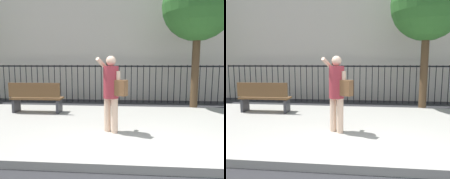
{
  "view_description": "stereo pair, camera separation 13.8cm",
  "coord_description": "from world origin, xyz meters",
  "views": [
    {
      "loc": [
        -0.23,
        -3.11,
        1.73
      ],
      "look_at": [
        -0.63,
        1.87,
        1.08
      ],
      "focal_mm": 34.18,
      "sensor_mm": 36.0,
      "label": 1
    },
    {
      "loc": [
        -0.1,
        -3.1,
        1.73
      ],
      "look_at": [
        -0.63,
        1.87,
        1.08
      ],
      "focal_mm": 34.18,
      "sensor_mm": 36.0,
      "label": 2
    }
  ],
  "objects": [
    {
      "name": "street_tree_near",
      "position": [
        2.06,
        4.49,
        3.6
      ],
      "size": [
        2.39,
        2.39,
        4.83
      ],
      "color": "#4C3823",
      "rests_on": "ground"
    },
    {
      "name": "iron_fence",
      "position": [
        0.0,
        5.9,
        1.02
      ],
      "size": [
        12.03,
        0.04,
        1.6
      ],
      "color": "black",
      "rests_on": "ground"
    },
    {
      "name": "sidewalk",
      "position": [
        0.0,
        2.2,
        0.07
      ],
      "size": [
        28.0,
        4.4,
        0.15
      ],
      "primitive_type": "cube",
      "color": "#9E9B93",
      "rests_on": "ground"
    },
    {
      "name": "ground_plane",
      "position": [
        0.0,
        0.0,
        0.0
      ],
      "size": [
        60.0,
        60.0,
        0.0
      ],
      "primitive_type": "plane",
      "color": "#28282B"
    },
    {
      "name": "street_bench",
      "position": [
        -3.1,
        3.22,
        0.65
      ],
      "size": [
        1.6,
        0.45,
        0.95
      ],
      "color": "brown",
      "rests_on": "sidewalk"
    },
    {
      "name": "building_facade",
      "position": [
        0.0,
        8.5,
        4.8
      ],
      "size": [
        28.0,
        4.0,
        9.6
      ],
      "primitive_type": "cube",
      "color": "beige",
      "rests_on": "ground"
    },
    {
      "name": "pedestrian_on_phone",
      "position": [
        -0.6,
        1.55,
        1.15
      ],
      "size": [
        0.72,
        0.62,
        1.71
      ],
      "color": "beige",
      "rests_on": "sidewalk"
    }
  ]
}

